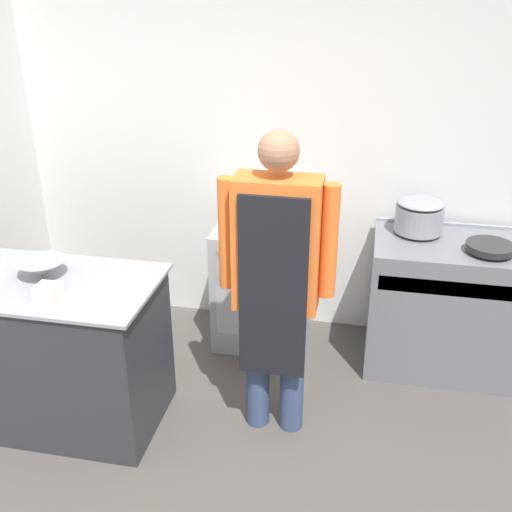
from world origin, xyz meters
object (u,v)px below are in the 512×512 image
object	(u,v)px
fridge_unit	(264,284)
stock_pot	(419,215)
person_cook	(276,273)
saute_pan	(490,247)
stove	(444,305)
mixing_bowl	(42,268)
plastic_tub	(48,292)

from	to	relation	value
fridge_unit	stock_pot	distance (m)	1.19
stock_pot	person_cook	bearing A→B (deg)	-128.87
person_cook	saute_pan	size ratio (longest dim) A/B	6.13
fridge_unit	saute_pan	bearing A→B (deg)	-7.04
stove	fridge_unit	size ratio (longest dim) A/B	1.11
stove	stock_pot	bearing A→B (deg)	152.97
saute_pan	person_cook	bearing A→B (deg)	-148.23
fridge_unit	person_cook	size ratio (longest dim) A/B	0.50
stock_pot	mixing_bowl	bearing A→B (deg)	-152.84
person_cook	saute_pan	distance (m)	1.43
fridge_unit	mixing_bowl	bearing A→B (deg)	-136.25
mixing_bowl	plastic_tub	bearing A→B (deg)	-54.96
person_cook	stock_pot	world-z (taller)	person_cook
stove	saute_pan	world-z (taller)	saute_pan
stove	person_cook	world-z (taller)	person_cook
fridge_unit	person_cook	xyz separation A→B (m)	(0.24, -0.93, 0.58)
stove	person_cook	bearing A→B (deg)	-139.56
mixing_bowl	saute_pan	distance (m)	2.68
fridge_unit	saute_pan	world-z (taller)	saute_pan
fridge_unit	stock_pot	bearing A→B (deg)	2.64
fridge_unit	plastic_tub	distance (m)	1.65
stock_pot	plastic_tub	bearing A→B (deg)	-146.17
mixing_bowl	plastic_tub	xyz separation A→B (m)	(0.16, -0.23, -0.01)
stock_pot	saute_pan	size ratio (longest dim) A/B	1.06
fridge_unit	mixing_bowl	xyz separation A→B (m)	(-1.08, -1.04, 0.53)
stock_pot	stove	bearing A→B (deg)	-27.03
person_cook	saute_pan	world-z (taller)	person_cook
person_cook	saute_pan	bearing A→B (deg)	31.77
fridge_unit	saute_pan	distance (m)	1.55
mixing_bowl	stock_pot	bearing A→B (deg)	27.16
person_cook	plastic_tub	xyz separation A→B (m)	(-1.17, -0.33, -0.06)
fridge_unit	mixing_bowl	world-z (taller)	mixing_bowl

